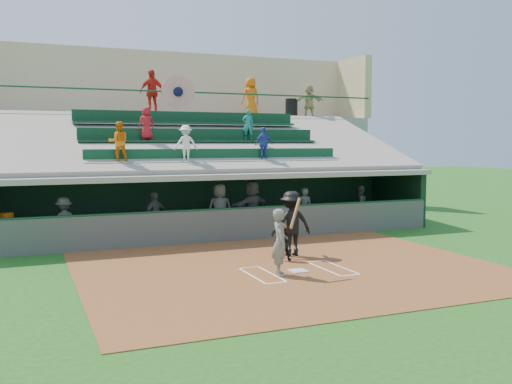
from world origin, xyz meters
name	(u,v)px	position (x,y,z in m)	size (l,w,h in m)	color
ground	(298,272)	(0.00, 0.00, 0.00)	(100.00, 100.00, 0.00)	#1B5117
dirt_slab	(290,268)	(0.00, 0.50, 0.01)	(11.00, 9.00, 0.02)	brown
home_plate	(298,271)	(0.00, 0.00, 0.04)	(0.43, 0.43, 0.03)	silver
batters_box_chalk	(298,271)	(0.00, 0.00, 0.02)	(2.65, 1.85, 0.01)	white
dugout_floor	(216,233)	(0.00, 6.75, 0.02)	(16.00, 3.50, 0.04)	gray
concourse_slab	(171,165)	(0.00, 13.50, 2.30)	(20.00, 3.00, 4.60)	gray
grandstand	(187,168)	(-0.01, 10.51, 2.26)	(20.40, 10.40, 7.80)	#4F554F
batter_at_plate	(280,242)	(-0.62, -0.21, 0.88)	(0.91, 0.77, 1.95)	#5B5D58
catcher	(283,243)	(0.22, 1.42, 0.52)	(0.49, 0.38, 1.01)	black
home_umpire	(291,223)	(0.75, 1.94, 0.98)	(1.24, 0.71, 1.92)	black
dugout_bench	(212,222)	(0.23, 7.96, 0.28)	(16.05, 0.48, 0.48)	olive
white_table	(9,238)	(-6.99, 5.97, 0.42)	(0.88, 0.66, 0.77)	silver
water_cooler	(7,219)	(-7.04, 5.90, 1.01)	(0.40, 0.40, 0.40)	#C4560B
dugout_player_a	(64,221)	(-5.36, 6.14, 0.82)	(1.01, 0.58, 1.56)	#555752
dugout_player_b	(155,215)	(-2.36, 6.27, 0.85)	(0.95, 0.40, 1.63)	#595B56
dugout_player_c	(220,210)	(-0.04, 6.17, 0.96)	(0.90, 0.59, 1.84)	#565853
dugout_player_d	(252,206)	(1.30, 6.41, 1.00)	(1.77, 0.56, 1.91)	#5E615B
dugout_player_e	(304,209)	(3.28, 6.03, 0.85)	(0.59, 0.39, 1.62)	#565853
dugout_player_f	(360,205)	(6.07, 6.55, 0.83)	(0.77, 0.60, 1.57)	#5B5E59
trash_bin	(291,108)	(5.98, 12.71, 5.06)	(0.61, 0.61, 0.92)	black
concourse_staff_a	(152,92)	(-1.02, 12.58, 5.60)	(1.18, 0.49, 2.01)	red
concourse_staff_b	(251,97)	(3.91, 13.01, 5.55)	(0.93, 0.61, 1.91)	#C55B0B
concourse_staff_c	(309,101)	(6.70, 12.22, 5.40)	(1.48, 0.47, 1.60)	tan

